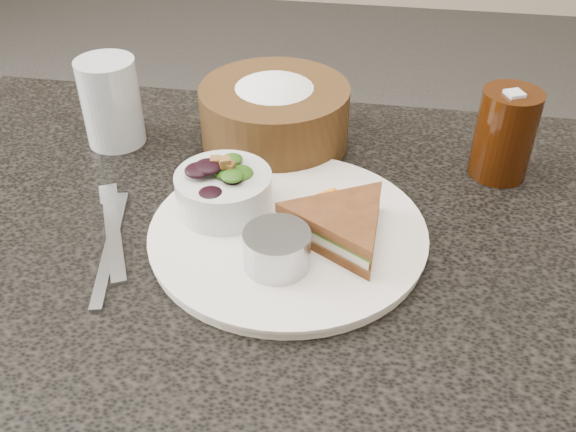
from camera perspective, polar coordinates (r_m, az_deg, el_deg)
The scene contains 10 objects.
dinner_plate at distance 0.70m, azimuth 0.00°, elevation -1.56°, with size 0.30×0.30×0.01m, color silver.
sandwich at distance 0.67m, azimuth 4.82°, elevation -0.82°, with size 0.14×0.14×0.04m, color brown, non-canonical shape.
salad_bowl at distance 0.71m, azimuth -5.75°, elevation 2.71°, with size 0.11×0.11×0.06m, color silver, non-canonical shape.
dressing_ramekin at distance 0.63m, azimuth -0.99°, elevation -2.99°, with size 0.07×0.07×0.04m, color #A1A4AA.
orange_wedge at distance 0.72m, azimuth 3.99°, elevation 1.70°, with size 0.06×0.06×0.03m, color orange.
fork at distance 0.73m, azimuth -15.25°, elevation -1.66°, with size 0.02×0.16×0.00m, color #AEB2B7.
knife at distance 0.71m, azimuth -15.48°, elevation -2.58°, with size 0.01×0.19×0.00m, color #A2A8AE.
bread_basket at distance 0.84m, azimuth -1.20°, elevation 9.77°, with size 0.19×0.19×0.11m, color #543C1C, non-canonical shape.
cola_glass at distance 0.82m, azimuth 18.78°, elevation 7.27°, with size 0.07×0.07×0.12m, color black, non-canonical shape.
water_glass at distance 0.87m, azimuth -15.45°, elevation 9.72°, with size 0.08×0.08×0.11m, color #B4BCC3.
Camera 1 is at (0.11, -0.52, 1.19)m, focal length 40.00 mm.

